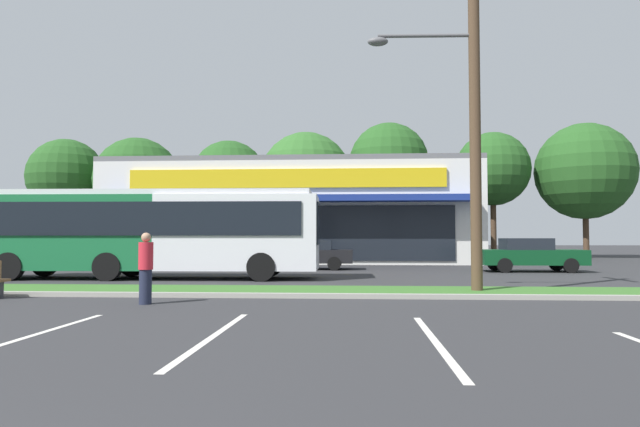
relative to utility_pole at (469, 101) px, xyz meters
The scene contains 19 objects.
grass_median 7.90m from the utility_pole, behind, with size 56.00×2.20×0.12m, color #386B28.
curb_lip 7.97m from the utility_pole, 169.51° to the right, with size 56.00×0.24×0.12m, color #99968C.
parking_stripe_0 11.77m from the utility_pole, 139.73° to the right, with size 0.12×4.80×0.01m, color silver.
parking_stripe_1 9.89m from the utility_pole, 128.65° to the right, with size 0.12×4.80×0.01m, color silver.
parking_stripe_2 8.79m from the utility_pole, 105.82° to the right, with size 0.12×4.80×0.01m, color silver.
storefront_building 23.07m from the utility_pole, 107.70° to the left, with size 22.54×12.89×6.26m.
tree_far_left 41.85m from the utility_pole, 131.82° to the left, with size 6.45×6.45×10.04m.
tree_left 36.04m from the utility_pole, 125.43° to the left, with size 7.01×7.01×9.74m.
tree_mid_left 33.17m from the utility_pole, 114.01° to the left, with size 6.21×6.21×9.58m.
tree_mid 32.68m from the utility_pole, 102.74° to the left, with size 7.78×7.78×10.51m.
tree_mid_right 31.33m from the utility_pole, 90.42° to the left, with size 6.55×6.55×11.09m.
tree_right 29.86m from the utility_pole, 75.08° to the left, with size 5.74×5.74×9.76m.
tree_far_right 32.22m from the utility_pole, 63.02° to the left, with size 7.40×7.40×10.35m.
utility_pole is the anchor object (origin of this frame).
city_bus 12.49m from the utility_pole, 154.35° to the left, with size 12.88×2.93×3.25m.
car_0 19.76m from the utility_pole, 142.38° to the left, with size 4.44×1.87×1.41m.
car_1 13.63m from the utility_pole, 114.70° to the left, with size 4.47×1.92×1.41m.
car_2 12.27m from the utility_pole, 65.51° to the left, with size 4.51×1.94×1.50m.
pedestrian_near_bench 9.36m from the utility_pole, 161.56° to the right, with size 0.33×0.33×1.63m.
Camera 1 is at (2.89, -1.15, 1.50)m, focal length 31.22 mm.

